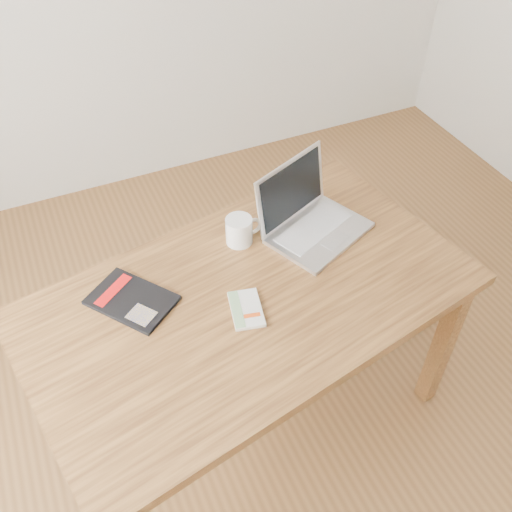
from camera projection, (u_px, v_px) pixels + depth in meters
name	position (u px, v px, depth m)	size (l,w,h in m)	color
room	(302.00, 168.00, 1.34)	(4.04, 4.04, 2.70)	brown
desk	(250.00, 312.00, 1.93)	(1.59, 1.10, 0.75)	brown
white_guidebook	(246.00, 309.00, 1.81)	(0.13, 0.17, 0.01)	silver
black_guidebook	(132.00, 300.00, 1.83)	(0.30, 0.32, 0.01)	black
laptop	(309.00, 217.00, 2.06)	(0.43, 0.40, 0.25)	silver
coffee_mug	(240.00, 230.00, 2.01)	(0.14, 0.10, 0.10)	white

